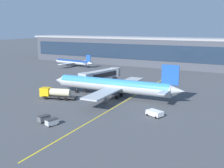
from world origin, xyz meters
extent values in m
plane|color=#47494F|center=(0.00, 0.00, 0.00)|extent=(700.00, 700.00, 0.00)
cube|color=yellow|center=(3.64, 2.00, 0.00)|extent=(4.42, 79.91, 0.01)
cube|color=#424751|center=(-3.35, 77.44, 7.18)|extent=(179.35, 16.60, 14.37)
cube|color=#1E2D42|center=(-3.35, 69.08, 7.90)|extent=(173.97, 0.16, 8.04)
cube|color=#99999E|center=(-3.35, 77.44, 14.87)|extent=(182.94, 16.93, 1.00)
cylinder|color=#B2B7BC|center=(-1.88, 5.86, 3.55)|extent=(35.93, 5.79, 3.67)
cylinder|color=#388CD1|center=(-1.88, 5.86, 3.88)|extent=(35.21, 5.61, 3.52)
cone|color=#B2B7BC|center=(-21.02, 4.72, 3.55)|extent=(3.87, 3.70, 3.48)
cone|color=#B2B7BC|center=(17.44, 7.01, 3.91)|extent=(4.58, 3.37, 3.12)
cube|color=#1E51B2|center=(15.48, 6.90, 8.13)|extent=(4.78, 0.64, 5.50)
cube|color=#B2B7BC|center=(15.20, 3.21, 4.10)|extent=(2.35, 5.98, 0.24)
cube|color=#B2B7BC|center=(14.76, 10.53, 4.10)|extent=(2.35, 5.98, 0.24)
cube|color=#B2B7BC|center=(0.18, -3.38, 3.27)|extent=(5.69, 15.29, 0.40)
cube|color=#B2B7BC|center=(-0.94, 15.28, 3.27)|extent=(5.69, 15.29, 0.40)
cylinder|color=#939399|center=(-0.98, -0.74, 1.96)|extent=(2.94, 2.18, 2.02)
cylinder|color=#939399|center=(-1.78, 12.52, 1.96)|extent=(2.94, 2.18, 2.02)
cylinder|color=black|center=(-14.73, 5.09, 0.50)|extent=(1.02, 0.46, 1.00)
cylinder|color=slate|center=(-14.73, 5.09, 1.36)|extent=(0.20, 0.20, 1.71)
cylinder|color=black|center=(0.36, 4.34, 0.50)|extent=(1.02, 0.46, 1.00)
cylinder|color=slate|center=(0.36, 4.34, 1.36)|extent=(0.20, 0.20, 1.71)
cylinder|color=black|center=(0.17, 7.64, 0.50)|extent=(1.02, 0.46, 1.00)
cylinder|color=slate|center=(0.17, 7.64, 1.36)|extent=(0.20, 0.20, 1.71)
cube|color=#B2B7BC|center=(-11.29, 14.64, 4.85)|extent=(5.57, 15.50, 2.80)
cube|color=#232328|center=(-11.24, 14.63, 4.85)|extent=(5.27, 13.13, 1.54)
cube|color=#9EA3A8|center=(-12.59, 7.15, 4.85)|extent=(4.10, 3.77, 2.94)
cylinder|color=#4C4C51|center=(-12.59, 7.15, 1.72)|extent=(0.70, 0.70, 3.45)
cube|color=#262628|center=(-12.59, 7.15, 0.15)|extent=(2.08, 2.08, 0.30)
cylinder|color=gray|center=(-9.98, 22.13, 4.85)|extent=(3.90, 3.90, 3.08)
cylinder|color=gray|center=(-9.98, 22.13, 1.72)|extent=(1.80, 1.80, 3.45)
cube|color=#232326|center=(-14.20, -3.97, 0.75)|extent=(10.30, 5.24, 0.50)
cube|color=yellow|center=(-18.42, -5.22, 2.00)|extent=(3.39, 3.19, 2.50)
cube|color=black|center=(-19.63, -5.57, 2.50)|extent=(0.81, 2.25, 1.12)
cylinder|color=beige|center=(-13.94, -3.89, 2.10)|extent=(6.38, 3.81, 2.20)
cylinder|color=black|center=(-17.55, -6.20, 0.50)|extent=(1.06, 0.62, 1.00)
cylinder|color=black|center=(-18.22, -3.92, 0.50)|extent=(1.06, 0.62, 1.00)
cylinder|color=black|center=(-13.58, -5.02, 0.50)|extent=(1.06, 0.62, 1.00)
cylinder|color=black|center=(-14.25, -2.74, 0.50)|extent=(1.06, 0.62, 1.00)
cylinder|color=black|center=(-11.57, -4.42, 0.50)|extent=(1.06, 0.62, 1.00)
cylinder|color=black|center=(-12.24, -2.15, 0.50)|extent=(1.06, 0.62, 1.00)
cube|color=white|center=(15.94, -5.45, 0.85)|extent=(4.36, 3.46, 1.10)
cube|color=black|center=(15.05, -5.12, 1.04)|extent=(1.96, 2.40, 0.33)
cylinder|color=black|center=(14.34, -5.96, 0.30)|extent=(0.65, 0.44, 0.60)
cylinder|color=black|center=(15.05, -4.02, 0.30)|extent=(0.65, 0.44, 0.60)
cylinder|color=black|center=(16.84, -6.87, 0.30)|extent=(0.65, 0.44, 0.60)
cylinder|color=black|center=(17.55, -4.93, 0.30)|extent=(0.65, 0.44, 0.60)
cube|color=#595B60|center=(-4.26, -21.31, 0.73)|extent=(2.17, 2.92, 1.10)
cube|color=#333338|center=(-4.26, -21.31, 1.43)|extent=(2.21, 2.97, 0.10)
cylinder|color=black|center=(-4.69, -20.11, 0.18)|extent=(0.22, 0.38, 0.36)
cylinder|color=black|center=(-3.25, -20.53, 0.18)|extent=(0.22, 0.38, 0.36)
cylinder|color=black|center=(-5.27, -22.10, 0.18)|extent=(0.22, 0.38, 0.36)
cylinder|color=black|center=(-3.83, -22.52, 0.18)|extent=(0.22, 0.38, 0.36)
cube|color=#B2B7BC|center=(-1.19, -22.21, 0.73)|extent=(2.17, 2.92, 1.10)
cube|color=#333338|center=(-1.19, -22.21, 1.43)|extent=(2.21, 2.97, 0.10)
cylinder|color=black|center=(-1.62, -21.00, 0.18)|extent=(0.22, 0.38, 0.36)
cylinder|color=black|center=(-0.18, -21.42, 0.18)|extent=(0.22, 0.38, 0.36)
cylinder|color=black|center=(-2.20, -23.00, 0.18)|extent=(0.22, 0.38, 0.36)
cylinder|color=black|center=(-0.76, -23.42, 0.18)|extent=(0.22, 0.38, 0.36)
cylinder|color=silver|center=(-53.38, 54.21, 2.28)|extent=(22.95, 4.70, 2.21)
cylinder|color=navy|center=(-53.38, 54.21, 2.48)|extent=(22.48, 4.56, 2.12)
cone|color=silver|center=(-65.50, 55.54, 2.28)|extent=(2.43, 2.33, 2.10)
cone|color=silver|center=(-41.15, 52.86, 2.50)|extent=(2.84, 2.16, 1.88)
cube|color=#1E51B2|center=(-42.53, 53.02, 5.04)|extent=(2.88, 0.53, 3.32)
cube|color=silver|center=(-43.27, 50.87, 2.61)|extent=(1.58, 3.65, 0.14)
cube|color=silver|center=(-42.78, 55.27, 2.61)|extent=(1.58, 3.65, 0.14)
cube|color=silver|center=(-53.13, 48.25, 2.11)|extent=(3.91, 9.85, 0.24)
cube|color=silver|center=(-51.84, 59.98, 2.11)|extent=(3.91, 9.85, 0.24)
cylinder|color=#939399|center=(-53.54, 50.03, 1.33)|extent=(1.82, 1.39, 1.22)
cylinder|color=#939399|center=(-52.63, 58.33, 1.33)|extent=(1.82, 1.39, 1.22)
cylinder|color=black|center=(-61.56, 55.11, 0.30)|extent=(0.62, 0.30, 0.60)
cylinder|color=slate|center=(-61.56, 55.11, 0.89)|extent=(0.12, 0.12, 1.17)
cylinder|color=black|center=(-52.13, 53.07, 0.30)|extent=(0.62, 0.30, 0.60)
cylinder|color=slate|center=(-52.13, 53.07, 0.89)|extent=(0.12, 0.12, 1.17)
cylinder|color=black|center=(-51.91, 55.05, 0.30)|extent=(0.62, 0.30, 0.60)
cylinder|color=slate|center=(-51.91, 55.05, 0.89)|extent=(0.12, 0.12, 1.17)
camera|label=1|loc=(38.20, -65.79, 20.89)|focal=44.78mm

